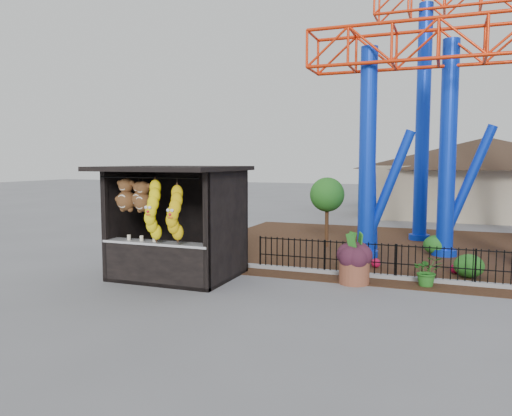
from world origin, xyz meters
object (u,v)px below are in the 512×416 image
(roller_coaster, at_px, (485,68))
(terracotta_planter, at_px, (354,272))
(prize_booth, at_px, (172,224))
(potted_plant, at_px, (427,271))

(roller_coaster, height_order, terracotta_planter, roller_coaster)
(prize_booth, bearing_deg, potted_plant, 14.13)
(roller_coaster, xyz_separation_m, potted_plant, (-1.48, -5.67, -6.04))
(roller_coaster, bearing_deg, potted_plant, -104.63)
(roller_coaster, height_order, potted_plant, roller_coaster)
(prize_booth, distance_m, potted_plant, 6.95)
(prize_booth, distance_m, terracotta_planter, 5.13)
(terracotta_planter, bearing_deg, potted_plant, 12.45)
(roller_coaster, relative_size, potted_plant, 13.51)
(terracotta_planter, bearing_deg, roller_coaster, 61.39)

